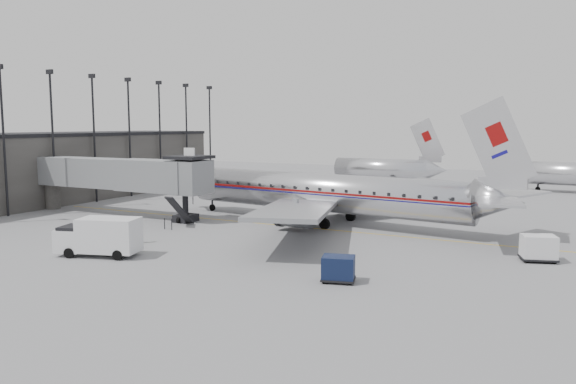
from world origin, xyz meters
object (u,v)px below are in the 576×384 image
baggage_cart_navy (338,268)px  baggage_cart_white (539,248)px  service_van (99,236)px  ramp_worker (139,231)px  airliner (327,193)px

baggage_cart_navy → baggage_cart_white: bearing=31.3°
service_van → ramp_worker: service_van is taller
service_van → baggage_cart_navy: size_ratio=2.69×
baggage_cart_white → ramp_worker: (-28.47, -7.84, 0.00)m
baggage_cart_navy → baggage_cart_white: size_ratio=0.85×
service_van → ramp_worker: 4.66m
baggage_cart_navy → baggage_cart_white: 15.04m
baggage_cart_navy → ramp_worker: ramp_worker is taller
baggage_cart_navy → ramp_worker: (-18.16, 3.11, 0.13)m
airliner → ramp_worker: (-9.74, -14.91, -1.95)m
airliner → service_van: (-9.26, -19.53, -1.47)m
baggage_cart_white → ramp_worker: size_ratio=1.42×
service_van → ramp_worker: bearing=78.9°
service_van → baggage_cart_white: (27.99, 12.45, -0.48)m
service_van → baggage_cart_white: service_van is taller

